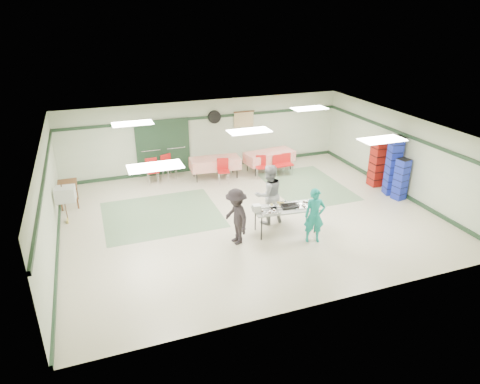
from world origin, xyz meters
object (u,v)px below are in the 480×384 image
object	(u,v)px
volunteer_grey	(269,194)
chair_loose_b	(152,168)
chair_a	(278,163)
crate_stack_red	(377,163)
crate_stack_blue_b	(401,179)
printer_table	(68,187)
office_printer	(66,194)
dining_table_b	(215,163)
crate_stack_blue_a	(393,166)
volunteer_dark	(236,217)
chair_d	(223,168)
broom	(64,202)
dining_table_a	(269,156)
chair_loose_a	(168,164)
serving_table	(286,209)
chair_b	(261,164)
chair_c	(287,162)
volunteer_teal	(315,216)

from	to	relation	value
volunteer_grey	chair_loose_b	distance (m)	5.09
chair_a	crate_stack_red	distance (m)	3.58
crate_stack_red	crate_stack_blue_b	bearing A→B (deg)	-90.00
crate_stack_blue_b	printer_table	xyz separation A→B (m)	(-10.30, 3.26, -0.06)
office_printer	chair_loose_b	bearing A→B (deg)	45.46
dining_table_b	crate_stack_red	distance (m)	5.84
crate_stack_blue_a	crate_stack_blue_b	bearing A→B (deg)	-90.00
volunteer_dark	dining_table_b	xyz separation A→B (m)	(0.88, 4.82, -0.22)
crate_stack_red	chair_d	bearing A→B (deg)	157.01
crate_stack_blue_b	broom	size ratio (longest dim) A/B	1.15
chair_d	printer_table	bearing A→B (deg)	-167.98
volunteer_dark	crate_stack_blue_a	world-z (taller)	crate_stack_blue_a
dining_table_a	chair_a	bearing A→B (deg)	-87.34
volunteer_dark	printer_table	distance (m)	5.91
volunteer_grey	crate_stack_red	distance (m)	4.94
chair_loose_a	office_printer	distance (m)	4.32
crate_stack_blue_a	serving_table	bearing A→B (deg)	-165.21
chair_loose_b	broom	size ratio (longest dim) A/B	0.74
volunteer_grey	broom	xyz separation A→B (m)	(-5.62, 2.09, -0.27)
chair_a	chair_loose_b	bearing A→B (deg)	171.04
serving_table	dining_table_a	xyz separation A→B (m)	(1.57, 4.71, -0.15)
dining_table_a	chair_b	distance (m)	0.82
chair_a	chair_c	bearing A→B (deg)	2.03
printer_table	office_printer	xyz separation A→B (m)	(-0.00, -1.38, 0.31)
chair_loose_b	volunteer_grey	bearing A→B (deg)	-57.23
volunteer_dark	chair_a	bearing A→B (deg)	134.99
volunteer_grey	chair_loose_a	world-z (taller)	volunteer_grey
chair_loose_a	office_printer	bearing A→B (deg)	-166.42
volunteer_dark	crate_stack_blue_a	xyz separation A→B (m)	(6.04, 1.30, 0.23)
chair_a	dining_table_a	bearing A→B (deg)	101.91
crate_stack_blue_a	crate_stack_red	world-z (taller)	crate_stack_blue_a
chair_c	printer_table	size ratio (longest dim) A/B	0.87
chair_d	chair_loose_b	distance (m)	2.57
volunteer_dark	broom	world-z (taller)	volunteer_dark
dining_table_b	broom	xyz separation A→B (m)	(-5.21, -1.93, 0.07)
serving_table	chair_a	size ratio (longest dim) A/B	2.41
dining_table_b	chair_b	world-z (taller)	chair_b
dining_table_a	chair_loose_b	distance (m)	4.50
chair_loose_b	crate_stack_red	size ratio (longest dim) A/B	0.53
chair_b	broom	world-z (taller)	broom
volunteer_grey	crate_stack_blue_a	bearing A→B (deg)	179.51
crate_stack_blue_b	printer_table	world-z (taller)	crate_stack_blue_b
volunteer_grey	volunteer_dark	bearing A→B (deg)	25.45
crate_stack_blue_b	chair_loose_b	bearing A→B (deg)	150.25
dining_table_a	printer_table	world-z (taller)	dining_table_a
chair_loose_a	crate_stack_red	xyz separation A→B (m)	(6.85, -3.18, 0.28)
volunteer_teal	volunteer_dark	xyz separation A→B (m)	(-2.01, 0.63, 0.02)
volunteer_dark	chair_loose_a	world-z (taller)	volunteer_dark
crate_stack_red	serving_table	bearing A→B (deg)	-156.11
serving_table	chair_b	xyz separation A→B (m)	(0.99, 4.14, -0.20)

